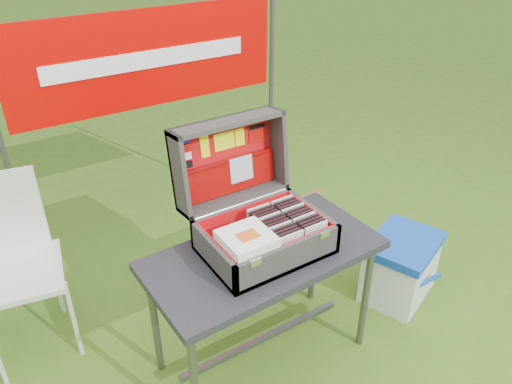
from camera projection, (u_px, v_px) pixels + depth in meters
ground at (252, 346)px, 2.69m from camera, size 80.00×80.00×0.00m
table at (263, 307)px, 2.47m from camera, size 1.11×0.58×0.68m
table_top at (264, 255)px, 2.30m from camera, size 1.11×0.58×0.04m
table_leg_fl at (195, 384)px, 2.10m from camera, size 0.04×0.04×0.64m
table_leg_fr at (365, 298)px, 2.55m from camera, size 0.04×0.04×0.64m
table_leg_bl at (155, 322)px, 2.41m from camera, size 0.04×0.04×0.64m
table_leg_br at (313, 255)px, 2.86m from camera, size 0.04×0.04×0.64m
table_brace at (263, 338)px, 2.58m from camera, size 0.94×0.03×0.03m
suitcase at (258, 195)px, 2.21m from camera, size 0.56×0.56×0.53m
suitcase_base_bottom at (265, 248)px, 2.30m from camera, size 0.56×0.40×0.02m
suitcase_base_wall_front at (289, 259)px, 2.13m from camera, size 0.56×0.02×0.15m
suitcase_base_wall_back at (244, 218)px, 2.40m from camera, size 0.56×0.02×0.15m
suitcase_base_wall_left at (213, 257)px, 2.14m from camera, size 0.02×0.40×0.15m
suitcase_base_wall_right at (311, 219)px, 2.39m from camera, size 0.02×0.40×0.15m
suitcase_liner_floor at (265, 246)px, 2.29m from camera, size 0.51×0.35×0.01m
suitcase_latch_left at (256, 262)px, 2.01m from camera, size 0.05×0.01×0.03m
suitcase_latch_right at (324, 235)px, 2.17m from camera, size 0.05×0.01×0.03m
suitcase_hinge at (242, 204)px, 2.37m from camera, size 0.50×0.02×0.02m
suitcase_lid_back at (224, 157)px, 2.40m from camera, size 0.56×0.07×0.40m
suitcase_lid_rim_far at (227, 122)px, 2.27m from camera, size 0.56×0.15×0.04m
suitcase_lid_rim_near at (234, 197)px, 2.42m from camera, size 0.56×0.15×0.04m
suitcase_lid_rim_left at (179, 175)px, 2.22m from camera, size 0.02×0.20×0.41m
suitcase_lid_rim_right at (277, 147)px, 2.47m from camera, size 0.02×0.20×0.41m
suitcase_lid_liner at (226, 158)px, 2.39m from camera, size 0.51×0.05×0.35m
suitcase_liner_wall_front at (287, 255)px, 2.13m from camera, size 0.51×0.01×0.13m
suitcase_liner_wall_back at (245, 217)px, 2.39m from camera, size 0.51×0.01×0.13m
suitcase_liner_wall_left at (216, 254)px, 2.14m from camera, size 0.01×0.35×0.13m
suitcase_liner_wall_right at (309, 218)px, 2.38m from camera, size 0.01×0.35×0.13m
suitcase_lid_pocket at (229, 177)px, 2.41m from camera, size 0.49×0.05×0.16m
suitcase_pocket_edge at (228, 162)px, 2.37m from camera, size 0.48×0.02×0.02m
suitcase_pocket_cd at (241, 169)px, 2.41m from camera, size 0.12×0.03×0.12m
lid_sticker_cc_a at (184, 140)px, 2.23m from camera, size 0.05×0.01×0.03m
lid_sticker_cc_b at (185, 148)px, 2.24m from camera, size 0.05×0.01×0.03m
lid_sticker_cc_c at (186, 156)px, 2.26m from camera, size 0.05×0.01×0.03m
lid_sticker_cc_d at (187, 165)px, 2.28m from camera, size 0.05×0.01×0.03m
lid_card_neon_tall at (205, 146)px, 2.30m from camera, size 0.04×0.02×0.11m
lid_card_neon_main at (224, 141)px, 2.35m from camera, size 0.11×0.01×0.08m
lid_card_neon_small at (240, 137)px, 2.38m from camera, size 0.05×0.01×0.08m
lid_sticker_band at (257, 132)px, 2.43m from camera, size 0.10×0.02×0.10m
lid_sticker_band_bar at (257, 127)px, 2.42m from camera, size 0.09×0.01×0.02m
cd_left_0 at (291, 247)px, 2.16m from camera, size 0.12×0.01×0.14m
cd_left_1 at (288, 245)px, 2.18m from camera, size 0.12×0.01×0.14m
cd_left_2 at (285, 242)px, 2.19m from camera, size 0.12×0.01×0.14m
cd_left_3 at (282, 240)px, 2.21m from camera, size 0.12×0.01×0.14m
cd_left_4 at (280, 237)px, 2.22m from camera, size 0.12×0.01×0.14m
cd_left_5 at (277, 235)px, 2.24m from camera, size 0.12×0.01×0.14m
cd_left_6 at (274, 233)px, 2.25m from camera, size 0.12×0.01×0.14m
cd_left_7 at (271, 230)px, 2.27m from camera, size 0.12×0.01×0.14m
cd_left_8 at (269, 228)px, 2.29m from camera, size 0.12×0.01×0.14m
cd_left_9 at (266, 226)px, 2.30m from camera, size 0.12×0.01×0.14m
cd_left_10 at (263, 223)px, 2.32m from camera, size 0.12×0.01×0.14m
cd_left_11 at (261, 221)px, 2.33m from camera, size 0.12×0.01×0.14m
cd_left_12 at (258, 219)px, 2.35m from camera, size 0.12×0.01×0.14m
cd_right_0 at (315, 238)px, 2.22m from camera, size 0.12×0.01×0.14m
cd_right_1 at (312, 235)px, 2.24m from camera, size 0.12×0.01×0.14m
cd_right_2 at (309, 233)px, 2.25m from camera, size 0.12×0.01×0.14m
cd_right_3 at (306, 230)px, 2.27m from camera, size 0.12×0.01×0.14m
cd_right_4 at (303, 228)px, 2.29m from camera, size 0.12×0.01×0.14m
cd_right_5 at (301, 226)px, 2.30m from camera, size 0.12×0.01×0.14m
cd_right_6 at (298, 224)px, 2.32m from camera, size 0.12×0.01×0.14m
cd_right_7 at (295, 221)px, 2.33m from camera, size 0.12×0.01×0.14m
cd_right_8 at (292, 219)px, 2.35m from camera, size 0.12×0.01×0.14m
cd_right_9 at (289, 217)px, 2.36m from camera, size 0.12×0.01×0.14m
cd_right_10 at (287, 215)px, 2.38m from camera, size 0.12×0.01×0.14m
cd_right_11 at (284, 213)px, 2.40m from camera, size 0.12×0.01×0.14m
cd_right_12 at (282, 211)px, 2.41m from camera, size 0.12×0.01×0.14m
songbook_0 at (247, 242)px, 2.11m from camera, size 0.21×0.21×0.00m
songbook_1 at (247, 241)px, 2.10m from camera, size 0.21×0.21×0.00m
songbook_2 at (247, 240)px, 2.10m from camera, size 0.21×0.21×0.00m
songbook_3 at (247, 239)px, 2.10m from camera, size 0.21×0.21×0.00m
songbook_4 at (247, 238)px, 2.10m from camera, size 0.21×0.21×0.00m
songbook_5 at (247, 237)px, 2.09m from camera, size 0.21×0.21×0.00m
songbook_6 at (247, 236)px, 2.09m from camera, size 0.21×0.21×0.00m
songbook_7 at (247, 235)px, 2.09m from camera, size 0.21×0.21×0.00m
songbook_graphic at (248, 235)px, 2.08m from camera, size 0.09×0.07×0.00m
cooler at (400, 267)px, 2.96m from camera, size 0.54×0.48×0.40m
cooler_body at (400, 271)px, 2.97m from camera, size 0.51×0.45×0.34m
cooler_lid at (405, 244)px, 2.87m from camera, size 0.54×0.48×0.05m
cooler_handle at (425, 282)px, 2.82m from camera, size 0.27×0.02×0.02m
chair at (17, 277)px, 2.45m from camera, size 0.51×0.55×0.96m
chair_seat at (16, 275)px, 2.45m from camera, size 0.50×0.50×0.03m
chair_leg_fr at (74, 320)px, 2.53m from camera, size 0.02×0.02×0.49m
chair_leg_br at (56, 279)px, 2.79m from camera, size 0.02×0.02×0.49m
chair_upright_right at (36, 206)px, 2.57m from camera, size 0.02×0.02×0.46m
cardboard_box at (306, 226)px, 3.34m from camera, size 0.40×0.25×0.38m
banner_post_left at (7, 166)px, 2.66m from camera, size 0.03×0.03×1.70m
banner_post_right at (271, 105)px, 3.45m from camera, size 0.03×0.03×1.70m
banner at (149, 59)px, 2.82m from camera, size 1.60×0.02×0.55m
banner_text at (150, 59)px, 2.81m from camera, size 1.20×0.00×0.10m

